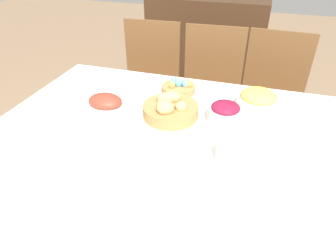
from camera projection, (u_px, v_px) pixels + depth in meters
name	position (u px, v px, depth m)	size (l,w,h in m)	color
ground_plane	(175.00, 233.00, 1.79)	(12.00, 12.00, 0.00)	#7F664C
dining_table	(176.00, 186.00, 1.58)	(1.65, 1.02, 0.77)	silver
chair_far_right	(269.00, 103.00, 2.07)	(0.45, 0.45, 0.98)	brown
chair_far_center	(209.00, 94.00, 2.17)	(0.44, 0.44, 0.98)	brown
chair_far_left	(149.00, 86.00, 2.28)	(0.44, 0.44, 0.98)	brown
sideboard	(205.00, 50.00, 3.01)	(1.11, 0.44, 1.00)	#3D2616
bread_basket	(170.00, 108.00, 1.41)	(0.26, 0.26, 0.11)	#9E7542
egg_basket	(179.00, 87.00, 1.63)	(0.18, 0.18, 0.08)	#9E7542
ham_platter	(105.00, 102.00, 1.49)	(0.27, 0.19, 0.07)	white
beet_salad_bowl	(225.00, 113.00, 1.36)	(0.15, 0.15, 0.10)	white
pineapple_bowl	(258.00, 100.00, 1.48)	(0.21, 0.21, 0.09)	silver
dinner_plate	(150.00, 172.00, 1.09)	(0.24, 0.24, 0.01)	white
fork	(114.00, 165.00, 1.13)	(0.02, 0.17, 0.00)	#B7B7BC
knife	(190.00, 181.00, 1.06)	(0.02, 0.17, 0.00)	#B7B7BC
spoon	(198.00, 183.00, 1.05)	(0.02, 0.17, 0.00)	#B7B7BC
drinking_cup	(226.00, 153.00, 1.13)	(0.08, 0.08, 0.07)	silver
butter_dish	(116.00, 130.00, 1.30)	(0.11, 0.07, 0.03)	white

